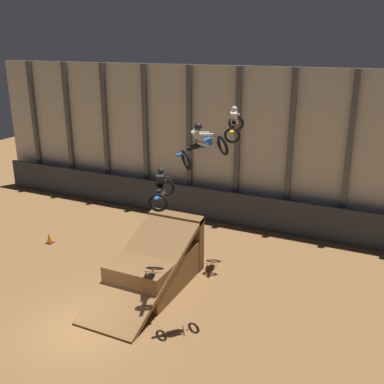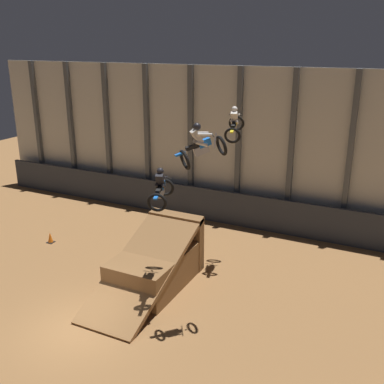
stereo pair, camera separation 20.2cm
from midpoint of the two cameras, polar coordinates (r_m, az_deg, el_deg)
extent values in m
plane|color=olive|center=(18.16, -14.51, -16.57)|extent=(60.00, 60.00, 0.00)
cube|color=beige|center=(26.61, 2.59, 6.05)|extent=(32.00, 0.12, 9.04)
cube|color=#4C5156|center=(34.10, -19.42, 7.80)|extent=(0.28, 0.28, 9.04)
cube|color=#4C5156|center=(32.05, -15.50, 7.55)|extent=(0.28, 0.28, 9.04)
cube|color=#4C5156|center=(30.17, -11.07, 7.22)|extent=(0.28, 0.28, 9.04)
cube|color=#4C5156|center=(28.49, -6.10, 6.80)|extent=(0.28, 0.28, 9.04)
cube|color=#4C5156|center=(27.05, -0.56, 6.28)|extent=(0.28, 0.28, 9.04)
cube|color=#4C5156|center=(25.89, 5.53, 5.63)|extent=(0.28, 0.28, 9.04)
cube|color=#4C5156|center=(25.04, 12.08, 4.86)|extent=(0.28, 0.28, 9.04)
cube|color=#4C5156|center=(24.55, 18.98, 3.98)|extent=(0.28, 0.28, 9.04)
cube|color=#2D333D|center=(26.94, 1.85, -1.60)|extent=(31.36, 0.20, 1.99)
cube|color=brown|center=(20.22, -4.89, -9.54)|extent=(2.64, 4.40, 1.55)
cube|color=brown|center=(21.51, -2.30, -6.14)|extent=(2.70, 0.50, 2.59)
cube|color=olive|center=(19.27, -6.36, -9.35)|extent=(2.70, 6.36, 2.77)
torus|color=black|center=(17.52, -3.71, 0.59)|extent=(0.75, 0.39, 0.74)
torus|color=black|center=(16.27, -4.68, -1.36)|extent=(0.75, 0.39, 0.74)
cube|color=#B7B7BC|center=(16.80, -4.23, -0.05)|extent=(0.34, 0.57, 0.33)
cube|color=blue|center=(16.87, -4.14, 0.81)|extent=(0.33, 0.50, 0.28)
cube|color=black|center=(16.50, -4.43, 0.33)|extent=(0.32, 0.59, 0.17)
cube|color=blue|center=(16.08, -4.80, -0.68)|extent=(0.24, 0.39, 0.09)
cylinder|color=#B7B7BC|center=(17.26, -3.86, 1.09)|extent=(0.12, 0.22, 0.54)
cylinder|color=black|center=(17.13, -3.92, 1.77)|extent=(0.65, 0.17, 0.04)
cube|color=black|center=(16.57, -4.33, 1.49)|extent=(0.38, 0.43, 0.53)
sphere|color=black|center=(16.55, -4.30, 2.65)|extent=(0.33, 0.35, 0.28)
cylinder|color=black|center=(16.75, -4.65, 0.76)|extent=(0.23, 0.43, 0.30)
cylinder|color=black|center=(16.70, -3.84, 0.73)|extent=(0.23, 0.43, 0.30)
cylinder|color=black|center=(16.82, -4.69, 1.89)|extent=(0.23, 0.52, 0.21)
cylinder|color=black|center=(16.75, -3.62, 1.85)|extent=(0.23, 0.52, 0.21)
torus|color=black|center=(21.03, 5.35, 8.70)|extent=(0.77, 0.43, 0.74)
torus|color=black|center=(19.76, 4.84, 7.16)|extent=(0.77, 0.43, 0.74)
cube|color=#B7B7BC|center=(20.30, 5.08, 8.21)|extent=(0.31, 0.60, 0.39)
cube|color=yellow|center=(20.38, 5.14, 8.91)|extent=(0.31, 0.52, 0.33)
cube|color=black|center=(20.01, 5.00, 8.53)|extent=(0.29, 0.59, 0.24)
cube|color=yellow|center=(19.56, 4.80, 7.73)|extent=(0.22, 0.39, 0.14)
cylinder|color=#B7B7BC|center=(20.78, 5.29, 9.12)|extent=(0.09, 0.15, 0.55)
cylinder|color=black|center=(20.65, 5.27, 9.70)|extent=(0.66, 0.04, 0.04)
cube|color=silver|center=(20.08, 5.07, 9.49)|extent=(0.37, 0.46, 0.52)
sphere|color=silver|center=(20.06, 5.11, 10.44)|extent=(0.33, 0.36, 0.31)
cylinder|color=silver|center=(20.25, 4.75, 8.88)|extent=(0.21, 0.44, 0.26)
cylinder|color=silver|center=(20.22, 5.43, 8.85)|extent=(0.21, 0.44, 0.26)
cylinder|color=silver|center=(20.32, 4.70, 9.81)|extent=(0.20, 0.53, 0.14)
cylinder|color=silver|center=(20.28, 5.61, 9.77)|extent=(0.20, 0.53, 0.14)
torus|color=black|center=(15.60, 3.53, 5.92)|extent=(0.74, 0.72, 0.73)
torus|color=black|center=(15.18, -1.11, 4.09)|extent=(0.74, 0.72, 0.73)
cube|color=#B7B7BC|center=(15.32, 0.96, 5.37)|extent=(0.52, 0.55, 0.41)
cube|color=blue|center=(15.31, 1.34, 6.27)|extent=(0.48, 0.49, 0.35)
cube|color=black|center=(15.18, -0.03, 5.82)|extent=(0.51, 0.53, 0.27)
cube|color=blue|center=(15.07, -1.72, 4.85)|extent=(0.35, 0.36, 0.16)
cylinder|color=#B7B7BC|center=(15.46, 2.74, 6.50)|extent=(0.12, 0.12, 0.55)
cylinder|color=black|center=(15.37, 2.39, 7.28)|extent=(0.37, 0.58, 0.04)
cube|color=silver|center=(15.16, 0.38, 7.05)|extent=(0.50, 0.50, 0.52)
sphere|color=black|center=(15.10, 0.41, 8.30)|extent=(0.41, 0.41, 0.32)
cylinder|color=silver|center=(15.36, 0.66, 6.32)|extent=(0.37, 0.39, 0.24)
cylinder|color=silver|center=(15.14, 1.01, 6.14)|extent=(0.37, 0.39, 0.24)
cylinder|color=silver|center=(15.37, 0.94, 7.53)|extent=(0.41, 0.44, 0.12)
cylinder|color=silver|center=(15.08, 1.41, 7.32)|extent=(0.41, 0.44, 0.12)
cube|color=black|center=(25.46, -17.84, -6.16)|extent=(0.36, 0.36, 0.03)
cone|color=orange|center=(25.35, -17.90, -5.56)|extent=(0.28, 0.28, 0.55)
camera|label=1|loc=(0.10, -90.29, -0.10)|focal=42.00mm
camera|label=2|loc=(0.10, 89.71, 0.10)|focal=42.00mm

